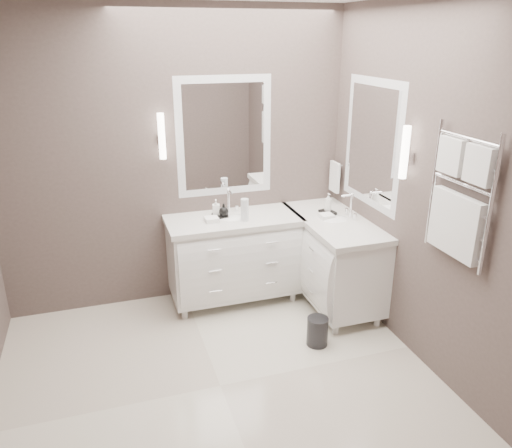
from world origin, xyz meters
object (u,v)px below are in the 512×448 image
object	(u,v)px
towel_ladder	(459,203)
waste_bin	(317,331)
vanity_back	(234,254)
vanity_right	(333,255)

from	to	relation	value
towel_ladder	waste_bin	xyz separation A→B (m)	(-0.65, 0.67, -1.27)
vanity_back	towel_ladder	bearing A→B (deg)	-55.90
vanity_back	towel_ladder	world-z (taller)	towel_ladder
vanity_back	vanity_right	bearing A→B (deg)	-20.38
towel_ladder	vanity_back	bearing A→B (deg)	124.10
towel_ladder	vanity_right	bearing A→B (deg)	99.84
vanity_back	waste_bin	distance (m)	1.12
towel_ladder	waste_bin	distance (m)	1.58
vanity_back	towel_ladder	distance (m)	2.16
vanity_right	waste_bin	world-z (taller)	vanity_right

